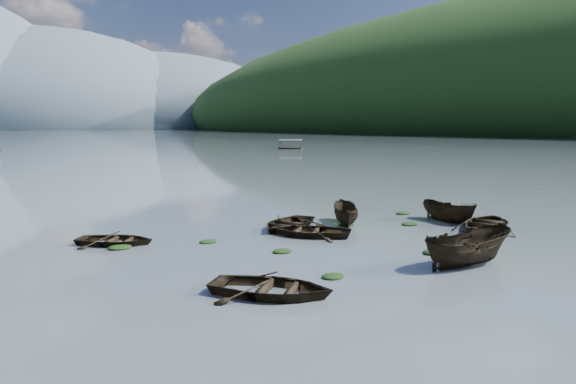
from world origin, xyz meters
TOP-DOWN VIEW (x-y plane):
  - ground_plane at (0.00, 0.00)m, footprint 2400.00×2400.00m
  - haze_mtn_c at (140.00, 900.00)m, footprint 520.00×520.00m
  - haze_mtn_d at (320.00, 900.00)m, footprint 520.00×520.00m
  - rowboat_0 at (-8.28, 1.09)m, footprint 5.46×5.64m
  - rowboat_2 at (1.03, -0.45)m, footprint 5.00×2.28m
  - rowboat_3 at (-0.99, 8.40)m, footprint 5.42×5.55m
  - rowboat_4 at (8.83, 3.83)m, footprint 6.14×5.43m
  - rowboat_5 at (8.86, 6.67)m, footprint 1.68×4.16m
  - rowboat_6 at (-10.60, 12.45)m, footprint 4.93×4.80m
  - rowboat_7 at (-0.85, 10.83)m, footprint 5.69×5.08m
  - rowboat_8 at (2.97, 9.98)m, footprint 3.41×4.01m
  - weed_clump_0 at (-5.04, 1.50)m, footprint 0.99×0.81m
  - weed_clump_1 at (-4.39, 6.13)m, footprint 1.00×0.80m
  - weed_clump_2 at (1.51, 1.75)m, footprint 1.21×0.97m
  - weed_clump_3 at (2.68, 9.48)m, footprint 1.02×0.86m
  - weed_clump_4 at (5.95, 7.34)m, footprint 1.09×0.87m
  - weed_clump_5 at (-10.69, 11.38)m, footprint 1.18×0.95m
  - weed_clump_6 at (-6.44, 10.09)m, footprint 0.97×0.80m
  - weed_clump_7 at (8.55, 10.28)m, footprint 1.09×0.87m
  - pontoon_right at (57.47, 94.13)m, footprint 5.91×6.04m

SIDE VIEW (x-z plane):
  - ground_plane at x=0.00m, z-range 0.00..0.00m
  - haze_mtn_c at x=140.00m, z-range -130.00..130.00m
  - haze_mtn_d at x=320.00m, z-range -110.00..110.00m
  - rowboat_0 at x=-8.28m, z-range -0.48..0.48m
  - rowboat_2 at x=1.03m, z-range -0.94..0.94m
  - rowboat_3 at x=-0.99m, z-range -0.47..0.47m
  - rowboat_4 at x=8.83m, z-range -0.53..0.53m
  - rowboat_5 at x=8.86m, z-range -0.79..0.79m
  - rowboat_6 at x=-10.60m, z-range -0.42..0.42m
  - rowboat_7 at x=-0.85m, z-range -0.49..0.49m
  - rowboat_8 at x=2.97m, z-range -0.75..0.75m
  - weed_clump_0 at x=-5.04m, z-range -0.11..0.11m
  - weed_clump_1 at x=-4.39m, z-range -0.11..0.11m
  - weed_clump_2 at x=1.51m, z-range -0.13..0.13m
  - weed_clump_3 at x=2.68m, z-range -0.11..0.11m
  - weed_clump_4 at x=5.95m, z-range -0.11..0.11m
  - weed_clump_5 at x=-10.69m, z-range -0.12..0.12m
  - weed_clump_6 at x=-6.44m, z-range -0.10..0.10m
  - weed_clump_7 at x=8.55m, z-range -0.12..0.12m
  - pontoon_right at x=57.47m, z-range -1.14..1.14m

